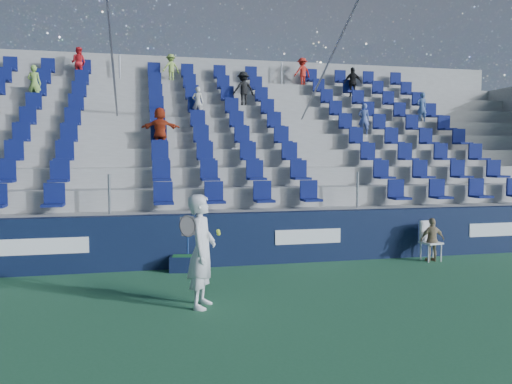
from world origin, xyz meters
TOP-DOWN VIEW (x-y plane):
  - ground at (0.00, 0.00)m, footprint 70.00×70.00m
  - sponsor_wall at (0.00, 3.15)m, footprint 24.00×0.32m
  - grandstand at (-0.00, 8.24)m, footprint 24.00×8.17m
  - tennis_player at (-1.34, 0.08)m, footprint 0.73×0.79m
  - line_judge_chair at (4.44, 2.65)m, footprint 0.47×0.48m
  - line_judge at (4.44, 2.50)m, footprint 0.62×0.28m
  - ball_bin at (-1.41, 2.75)m, footprint 0.67×0.50m

SIDE VIEW (x-z plane):
  - ground at x=0.00m, z-range 0.00..0.00m
  - ball_bin at x=-1.41m, z-range 0.01..0.36m
  - line_judge at x=4.44m, z-range 0.00..1.03m
  - line_judge_chair at x=4.44m, z-range 0.07..1.01m
  - sponsor_wall at x=0.00m, z-range 0.00..1.20m
  - tennis_player at x=-1.34m, z-range 0.00..1.87m
  - grandstand at x=0.00m, z-range -1.18..5.45m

